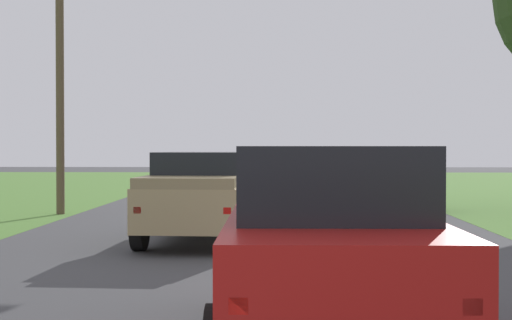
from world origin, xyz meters
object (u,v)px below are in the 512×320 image
Objects in this scene: red_suv_near at (329,243)px; traffic_light at (132,33)px; crossing_suv_far at (363,182)px; pickup_truck_lead at (202,196)px.

traffic_light is (-4.79, 14.52, 4.29)m from red_suv_near.
traffic_light reaches higher than crossing_suv_far.
traffic_light reaches higher than pickup_truck_lead.
red_suv_near reaches higher than pickup_truck_lead.
pickup_truck_lead is at bearing 104.40° from red_suv_near.
red_suv_near reaches higher than crossing_suv_far.
red_suv_near is at bearing -97.68° from crossing_suv_far.
red_suv_near is 15.88m from traffic_light.
red_suv_near is 0.97× the size of crossing_suv_far.
pickup_truck_lead is 1.10× the size of crossing_suv_far.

